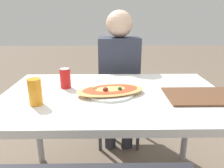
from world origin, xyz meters
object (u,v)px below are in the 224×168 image
person_seated (119,70)px  pizza_main (110,91)px  dining_table (114,105)px  soda_can (65,78)px  drink_glass (35,92)px  chair_far_seated (118,88)px

person_seated → pizza_main: bearing=82.8°
pizza_main → person_seated: bearing=82.8°
dining_table → pizza_main: size_ratio=3.01×
soda_can → drink_glass: (-0.10, -0.26, 0.01)m
soda_can → person_seated: bearing=55.4°
dining_table → drink_glass: (-0.41, -0.15, 0.14)m
dining_table → soda_can: 0.35m
dining_table → chair_far_seated: (0.06, 0.75, -0.16)m
soda_can → pizza_main: bearing=-22.9°
soda_can → drink_glass: size_ratio=0.90×
soda_can → drink_glass: drink_glass is taller
chair_far_seated → drink_glass: chair_far_seated is taller
dining_table → drink_glass: size_ratio=9.47×
person_seated → drink_glass: (-0.47, -0.79, 0.09)m
chair_far_seated → person_seated: bearing=90.0°
chair_far_seated → drink_glass: (-0.47, -0.90, 0.30)m
person_seated → drink_glass: bearing=59.3°
dining_table → soda_can: (-0.30, 0.11, 0.13)m
pizza_main → drink_glass: drink_glass is taller
soda_can → drink_glass: 0.28m
drink_glass → chair_far_seated: bearing=62.7°
drink_glass → pizza_main: bearing=20.3°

